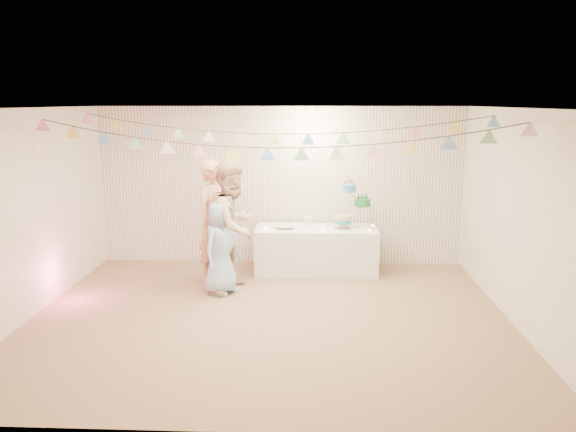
{
  "coord_description": "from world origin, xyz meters",
  "views": [
    {
      "loc": [
        0.53,
        -6.64,
        2.68
      ],
      "look_at": [
        0.2,
        0.8,
        1.15
      ],
      "focal_mm": 35.0,
      "sensor_mm": 36.0,
      "label": 1
    }
  ],
  "objects_px": {
    "cake_stand": "(352,203)",
    "person_adult_a": "(215,221)",
    "person_child": "(222,247)",
    "person_adult_b": "(233,226)",
    "table": "(316,250)"
  },
  "relations": [
    {
      "from": "cake_stand",
      "to": "person_adult_a",
      "type": "distance_m",
      "value": 2.16
    },
    {
      "from": "cake_stand",
      "to": "person_child",
      "type": "height_order",
      "value": "cake_stand"
    },
    {
      "from": "table",
      "to": "person_child",
      "type": "height_order",
      "value": "person_child"
    },
    {
      "from": "person_adult_a",
      "to": "person_child",
      "type": "height_order",
      "value": "person_adult_a"
    },
    {
      "from": "person_adult_a",
      "to": "person_adult_b",
      "type": "distance_m",
      "value": 0.46
    },
    {
      "from": "table",
      "to": "person_child",
      "type": "relative_size",
      "value": 1.43
    },
    {
      "from": "cake_stand",
      "to": "person_adult_b",
      "type": "height_order",
      "value": "person_adult_b"
    },
    {
      "from": "person_adult_a",
      "to": "person_child",
      "type": "relative_size",
      "value": 1.38
    },
    {
      "from": "cake_stand",
      "to": "person_adult_a",
      "type": "xyz_separation_m",
      "value": [
        -2.06,
        -0.6,
        -0.18
      ]
    },
    {
      "from": "cake_stand",
      "to": "person_child",
      "type": "xyz_separation_m",
      "value": [
        -1.89,
        -1.12,
        -0.44
      ]
    },
    {
      "from": "table",
      "to": "person_adult_a",
      "type": "height_order",
      "value": "person_adult_a"
    },
    {
      "from": "person_adult_b",
      "to": "person_adult_a",
      "type": "bearing_deg",
      "value": 66.38
    },
    {
      "from": "table",
      "to": "cake_stand",
      "type": "distance_m",
      "value": 0.93
    },
    {
      "from": "table",
      "to": "cake_stand",
      "type": "height_order",
      "value": "cake_stand"
    },
    {
      "from": "table",
      "to": "person_adult_b",
      "type": "bearing_deg",
      "value": -143.57
    }
  ]
}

